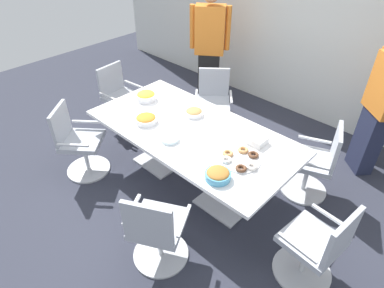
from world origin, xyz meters
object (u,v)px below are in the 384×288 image
conference_table (192,139)px  plate_stack (170,139)px  snack_bowl_chips_yellow (146,96)px  snack_bowl_chips_orange (146,119)px  snack_bowl_pretzels (218,174)px  office_chair_2 (315,165)px  donut_platter (241,159)px  office_chair_5 (79,144)px  person_standing_0 (209,47)px  napkin_pile (257,140)px  snack_bowl_cookies (194,112)px  person_standing_1 (381,105)px  office_chair_4 (120,100)px  office_chair_3 (213,105)px  office_chair_1 (316,248)px  office_chair_0 (157,232)px

conference_table → plate_stack: plate_stack is taller
snack_bowl_chips_yellow → snack_bowl_chips_orange: 0.53m
snack_bowl_chips_orange → snack_bowl_pretzels: (1.20, -0.16, 0.00)m
office_chair_2 → donut_platter: office_chair_2 is taller
conference_table → donut_platter: size_ratio=6.06×
office_chair_5 → plate_stack: office_chair_5 is taller
office_chair_2 → person_standing_0: 2.44m
office_chair_2 → napkin_pile: office_chair_2 is taller
snack_bowl_cookies → plate_stack: size_ratio=1.08×
snack_bowl_chips_yellow → snack_bowl_pretzels: size_ratio=1.06×
office_chair_5 → donut_platter: bearing=72.3°
snack_bowl_cookies → plate_stack: snack_bowl_cookies is taller
conference_table → person_standing_1: person_standing_1 is taller
office_chair_4 → plate_stack: (1.65, -0.51, 0.36)m
snack_bowl_pretzels → napkin_pile: size_ratio=1.30×
office_chair_3 → napkin_pile: (1.23, -0.75, 0.38)m
napkin_pile → office_chair_4: bearing=-177.9°
conference_table → snack_bowl_chips_yellow: (-0.89, 0.09, 0.18)m
office_chair_1 → snack_bowl_chips_orange: office_chair_1 is taller
office_chair_0 → snack_bowl_cookies: 1.53m
office_chair_4 → snack_bowl_pretzels: 2.50m
office_chair_0 → office_chair_2: same height
office_chair_3 → person_standing_1: size_ratio=0.52×
office_chair_2 → person_standing_0: size_ratio=0.48×
office_chair_1 → snack_bowl_pretzels: bearing=107.9°
donut_platter → plate_stack: (-0.75, -0.25, -0.00)m
conference_table → snack_bowl_chips_orange: size_ratio=9.53×
office_chair_1 → snack_bowl_chips_yellow: 2.61m
office_chair_5 → napkin_pile: bearing=81.7°
person_standing_0 → snack_bowl_chips_orange: (0.63, -1.81, -0.20)m
snack_bowl_chips_orange → office_chair_1: bearing=1.2°
office_chair_3 → snack_bowl_cookies: size_ratio=4.27×
snack_bowl_chips_yellow → person_standing_0: bearing=98.6°
person_standing_1 → office_chair_1: bearing=140.4°
office_chair_5 → napkin_pile: 2.15m
office_chair_2 → snack_bowl_pretzels: bearing=138.4°
office_chair_2 → office_chair_0: bearing=139.7°
conference_table → office_chair_2: office_chair_2 is taller
snack_bowl_chips_yellow → office_chair_0: bearing=-38.0°
conference_table → office_chair_0: office_chair_0 is taller
office_chair_3 → person_standing_0: person_standing_0 is taller
office_chair_3 → person_standing_0: (-0.55, 0.52, 0.59)m
office_chair_0 → snack_bowl_chips_orange: office_chair_0 is taller
office_chair_2 → snack_bowl_chips_yellow: 2.19m
office_chair_1 → person_standing_1: (-0.27, 1.87, 0.52)m
office_chair_3 → snack_bowl_pretzels: office_chair_3 is taller
office_chair_4 → snack_bowl_chips_orange: office_chair_4 is taller
office_chair_5 → person_standing_1: person_standing_1 is taller
plate_stack → napkin_pile: size_ratio=1.07×
office_chair_4 → napkin_pile: (2.34, 0.09, 0.38)m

